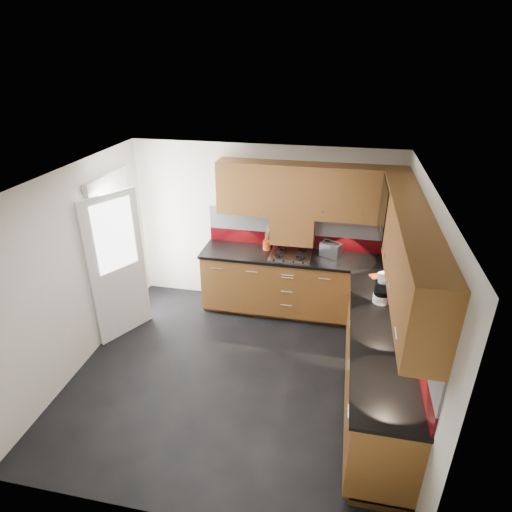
% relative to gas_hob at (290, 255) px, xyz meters
% --- Properties ---
extents(room, '(4.00, 3.80, 2.64)m').
position_rel_gas_hob_xyz_m(room, '(-0.45, -1.47, 0.54)').
color(room, black).
extents(base_cabinets, '(2.70, 3.20, 0.95)m').
position_rel_gas_hob_xyz_m(base_cabinets, '(0.62, -0.75, -0.52)').
color(base_cabinets, brown).
rests_on(base_cabinets, room).
extents(countertop, '(2.72, 3.22, 0.04)m').
position_rel_gas_hob_xyz_m(countertop, '(0.60, -0.77, -0.03)').
color(countertop, black).
rests_on(countertop, base_cabinets).
extents(backsplash, '(2.70, 3.20, 0.54)m').
position_rel_gas_hob_xyz_m(backsplash, '(0.83, -0.54, 0.26)').
color(backsplash, maroon).
rests_on(backsplash, countertop).
extents(upper_cabinets, '(2.50, 3.20, 0.72)m').
position_rel_gas_hob_xyz_m(upper_cabinets, '(0.78, -0.69, 0.88)').
color(upper_cabinets, brown).
rests_on(upper_cabinets, room).
extents(extractor_hood, '(0.60, 0.33, 0.40)m').
position_rel_gas_hob_xyz_m(extractor_hood, '(0.00, 0.17, 0.33)').
color(extractor_hood, brown).
rests_on(extractor_hood, room).
extents(glass_cabinet, '(0.32, 0.80, 0.66)m').
position_rel_gas_hob_xyz_m(glass_cabinet, '(1.26, -0.40, 0.91)').
color(glass_cabinet, black).
rests_on(glass_cabinet, room).
extents(back_door, '(0.42, 1.19, 2.04)m').
position_rel_gas_hob_xyz_m(back_door, '(-2.23, -0.72, 0.08)').
color(back_door, white).
rests_on(back_door, room).
extents(gas_hob, '(0.57, 0.51, 0.04)m').
position_rel_gas_hob_xyz_m(gas_hob, '(0.00, 0.00, 0.00)').
color(gas_hob, silver).
rests_on(gas_hob, countertop).
extents(utensil_pot, '(0.11, 0.11, 0.39)m').
position_rel_gas_hob_xyz_m(utensil_pot, '(-0.36, 0.14, 0.08)').
color(utensil_pot, '#E64A15').
rests_on(utensil_pot, countertop).
extents(toaster, '(0.32, 0.27, 0.20)m').
position_rel_gas_hob_xyz_m(toaster, '(0.55, 0.11, 0.08)').
color(toaster, silver).
rests_on(toaster, countertop).
extents(food_processor, '(0.18, 0.18, 0.30)m').
position_rel_gas_hob_xyz_m(food_processor, '(1.16, -0.99, 0.12)').
color(food_processor, white).
rests_on(food_processor, countertop).
extents(paper_towel, '(0.14, 0.14, 0.25)m').
position_rel_gas_hob_xyz_m(paper_towel, '(1.18, -0.77, 0.11)').
color(paper_towel, white).
rests_on(paper_towel, countertop).
extents(orange_cloth, '(0.18, 0.17, 0.02)m').
position_rel_gas_hob_xyz_m(orange_cloth, '(1.14, -0.39, -0.01)').
color(orange_cloth, orange).
rests_on(orange_cloth, countertop).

